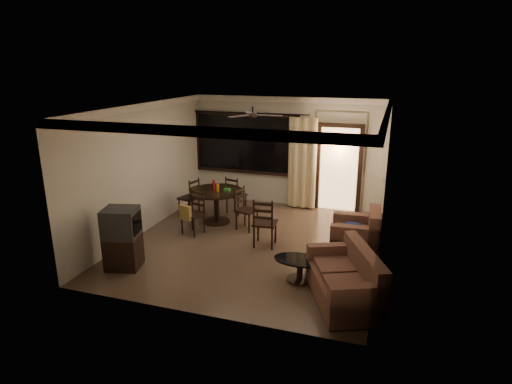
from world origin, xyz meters
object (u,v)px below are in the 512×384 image
(dining_chair_west, at_px, (190,205))
(armchair, at_px, (358,237))
(dining_table, at_px, (216,197))
(tv_cabinet, at_px, (122,238))
(dining_chair_east, at_px, (246,217))
(dining_chair_south, at_px, (193,221))
(sofa, at_px, (347,282))
(side_chair, at_px, (265,232))
(dining_chair_north, at_px, (236,202))
(coffee_table, at_px, (300,266))

(dining_chair_west, height_order, armchair, dining_chair_west)
(dining_table, xyz_separation_m, tv_cabinet, (-0.70, -2.68, -0.04))
(dining_chair_west, distance_m, dining_chair_east, 1.67)
(dining_chair_west, bearing_deg, dining_chair_south, 44.30)
(dining_chair_east, height_order, sofa, dining_chair_east)
(dining_table, bearing_deg, dining_chair_west, 165.63)
(dining_chair_west, bearing_deg, dining_chair_east, 90.00)
(tv_cabinet, height_order, sofa, tv_cabinet)
(tv_cabinet, height_order, side_chair, tv_cabinet)
(dining_chair_south, xyz_separation_m, armchair, (3.52, 0.02, 0.07))
(dining_chair_south, xyz_separation_m, dining_chair_north, (0.41, 1.59, -0.02))
(dining_table, bearing_deg, side_chair, -33.28)
(dining_chair_north, height_order, side_chair, side_chair)
(dining_chair_north, bearing_deg, side_chair, 140.89)
(dining_chair_west, relative_size, armchair, 0.99)
(dining_chair_south, height_order, coffee_table, dining_chair_south)
(dining_chair_north, bearing_deg, dining_chair_west, 43.24)
(dining_table, distance_m, coffee_table, 3.31)
(dining_table, xyz_separation_m, dining_chair_west, (-0.81, 0.21, -0.33))
(dining_chair_west, distance_m, coffee_table, 4.06)
(dining_chair_north, height_order, armchair, dining_chair_north)
(dining_table, xyz_separation_m, dining_chair_south, (-0.22, -0.83, -0.31))
(dining_chair_north, relative_size, sofa, 0.53)
(tv_cabinet, bearing_deg, dining_table, 60.86)
(dining_chair_west, height_order, dining_chair_north, same)
(dining_table, xyz_separation_m, coffee_table, (2.47, -2.18, -0.35))
(dining_table, height_order, dining_chair_south, dining_table)
(sofa, relative_size, side_chair, 1.72)
(dining_chair_north, xyz_separation_m, tv_cabinet, (-0.89, -3.44, 0.29))
(dining_table, xyz_separation_m, dining_chair_north, (0.19, 0.76, -0.33))
(dining_table, height_order, sofa, dining_table)
(sofa, bearing_deg, armchair, 66.41)
(sofa, bearing_deg, coffee_table, 129.28)
(dining_chair_north, relative_size, armchair, 0.99)
(dining_chair_west, bearing_deg, dining_chair_north, 133.24)
(dining_chair_east, xyz_separation_m, dining_chair_north, (-0.61, 0.97, 0.00))
(dining_chair_south, height_order, dining_chair_north, same)
(dining_table, relative_size, dining_chair_south, 1.31)
(dining_chair_south, bearing_deg, dining_chair_west, 134.30)
(dining_chair_east, distance_m, armchair, 2.57)
(tv_cabinet, xyz_separation_m, coffee_table, (3.16, 0.50, -0.30))
(dining_table, height_order, side_chair, side_chair)
(dining_chair_east, relative_size, armchair, 0.99)
(dining_chair_north, xyz_separation_m, armchair, (3.11, -1.57, 0.09))
(armchair, xyz_separation_m, coffee_table, (-0.84, -1.37, -0.11))
(sofa, bearing_deg, dining_chair_west, 122.07)
(sofa, distance_m, coffee_table, 0.95)
(dining_chair_west, height_order, dining_chair_east, same)
(dining_chair_east, relative_size, tv_cabinet, 0.84)
(dining_chair_east, bearing_deg, dining_table, 89.93)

